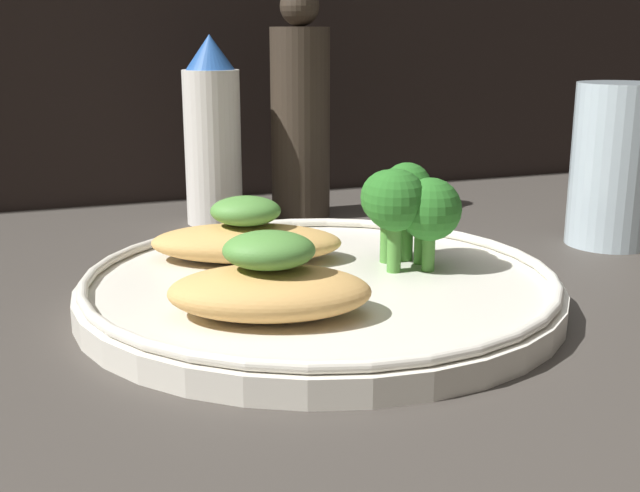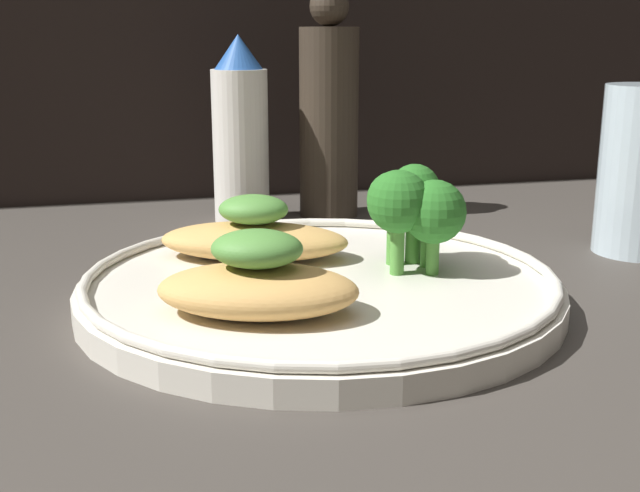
% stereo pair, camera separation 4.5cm
% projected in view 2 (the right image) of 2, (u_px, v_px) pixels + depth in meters
% --- Properties ---
extents(ground_plane, '(1.80, 1.80, 0.01)m').
position_uv_depth(ground_plane, '(320.00, 311.00, 0.46)').
color(ground_plane, '#3D3833').
extents(plate, '(0.27, 0.27, 0.02)m').
position_uv_depth(plate, '(320.00, 287.00, 0.46)').
color(plate, silver).
rests_on(plate, ground_plane).
extents(grilled_meat_front, '(0.12, 0.09, 0.04)m').
position_uv_depth(grilled_meat_front, '(258.00, 283.00, 0.40)').
color(grilled_meat_front, tan).
rests_on(grilled_meat_front, plate).
extents(grilled_meat_middle, '(0.13, 0.09, 0.04)m').
position_uv_depth(grilled_meat_middle, '(254.00, 236.00, 0.50)').
color(grilled_meat_middle, tan).
rests_on(grilled_meat_middle, plate).
extents(broccoli_bunch, '(0.06, 0.06, 0.06)m').
position_uv_depth(broccoli_bunch, '(415.00, 205.00, 0.47)').
color(broccoli_bunch, '#4C8E38').
rests_on(broccoli_bunch, plate).
extents(sauce_bottle, '(0.05, 0.05, 0.15)m').
position_uv_depth(sauce_bottle, '(240.00, 134.00, 0.65)').
color(sauce_bottle, white).
rests_on(sauce_bottle, ground_plane).
extents(pepper_grinder, '(0.05, 0.05, 0.19)m').
position_uv_depth(pepper_grinder, '(329.00, 115.00, 0.66)').
color(pepper_grinder, '#382D23').
rests_on(pepper_grinder, ground_plane).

